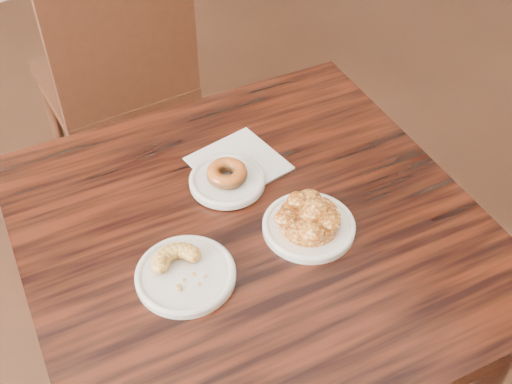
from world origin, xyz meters
TOP-DOWN VIEW (x-y plane):
  - cafe_table at (0.06, -0.09)m, footprint 0.93×0.93m
  - chair_far at (0.20, 0.91)m, footprint 0.49×0.49m
  - napkin at (0.13, 0.07)m, footprint 0.17×0.17m
  - plate_donut at (0.08, 0.03)m, footprint 0.15×0.15m
  - plate_cruller at (-0.10, -0.12)m, footprint 0.17×0.17m
  - plate_fritter at (0.14, -0.15)m, footprint 0.17×0.17m
  - glazed_donut at (0.08, 0.03)m, footprint 0.08×0.08m
  - apple_fritter at (0.14, -0.15)m, footprint 0.16×0.16m
  - cruller_fragment at (-0.10, -0.12)m, footprint 0.10×0.10m

SIDE VIEW (x-z plane):
  - cafe_table at x=0.06m, z-range 0.00..0.75m
  - chair_far at x=0.20m, z-range 0.00..0.90m
  - napkin at x=0.13m, z-range 0.75..0.75m
  - plate_cruller at x=-0.10m, z-range 0.75..0.76m
  - plate_fritter at x=0.14m, z-range 0.75..0.76m
  - plate_donut at x=0.08m, z-range 0.75..0.77m
  - cruller_fragment at x=-0.10m, z-range 0.76..0.79m
  - glazed_donut at x=0.08m, z-range 0.77..0.79m
  - apple_fritter at x=0.14m, z-range 0.76..0.80m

